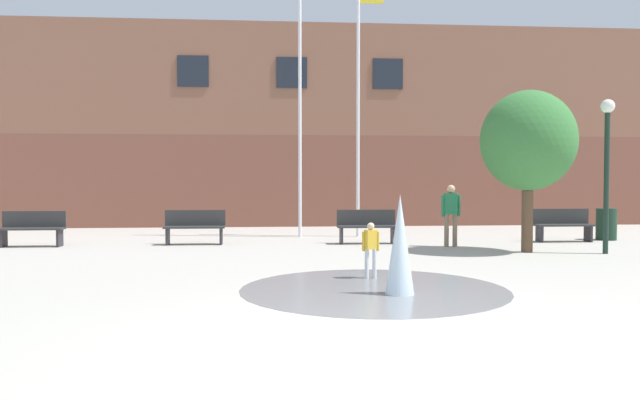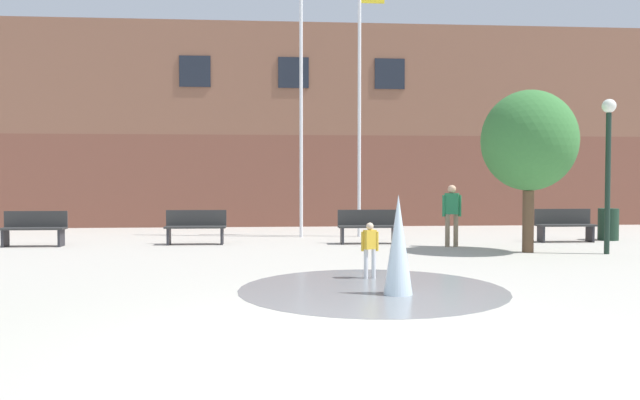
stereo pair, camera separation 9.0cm
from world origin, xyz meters
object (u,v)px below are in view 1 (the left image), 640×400
(lamp_post_right_lane, at_px, (607,152))
(street_tree_near_building, at_px, (528,141))
(trash_can, at_px, (606,224))
(adult_near_bench, at_px, (451,210))
(child_with_pink_shirt, at_px, (371,246))
(flagpole_left, at_px, (301,91))
(park_bench_left_of_flagpoles, at_px, (32,228))
(park_bench_far_right, at_px, (563,224))
(park_bench_center, at_px, (195,226))
(flagpole_right, at_px, (359,98))
(park_bench_under_right_flagpole, at_px, (367,226))

(lamp_post_right_lane, height_order, street_tree_near_building, street_tree_near_building)
(lamp_post_right_lane, relative_size, trash_can, 3.99)
(street_tree_near_building, bearing_deg, adult_near_bench, 137.75)
(lamp_post_right_lane, bearing_deg, child_with_pink_shirt, -152.95)
(trash_can, bearing_deg, flagpole_left, 169.30)
(park_bench_left_of_flagpoles, height_order, park_bench_far_right, same)
(park_bench_left_of_flagpoles, distance_m, street_tree_near_building, 12.59)
(park_bench_center, distance_m, adult_near_bench, 6.74)
(park_bench_far_right, bearing_deg, street_tree_near_building, -131.23)
(park_bench_left_of_flagpoles, distance_m, adult_near_bench, 10.79)
(child_with_pink_shirt, height_order, adult_near_bench, adult_near_bench)
(flagpole_right, bearing_deg, park_bench_center, -158.08)
(flagpole_left, relative_size, lamp_post_right_lane, 2.30)
(lamp_post_right_lane, bearing_deg, park_bench_far_right, 83.58)
(flagpole_right, xyz_separation_m, street_tree_near_building, (3.42, -4.30, -1.53))
(park_bench_far_right, xyz_separation_m, lamp_post_right_lane, (-0.31, -2.74, 1.89))
(trash_can, bearing_deg, flagpole_right, 166.66)
(park_bench_left_of_flagpoles, height_order, street_tree_near_building, street_tree_near_building)
(lamp_post_right_lane, bearing_deg, flagpole_right, 137.13)
(park_bench_center, relative_size, lamp_post_right_lane, 0.45)
(park_bench_center, height_order, flagpole_right, flagpole_right)
(flagpole_right, bearing_deg, lamp_post_right_lane, -42.87)
(park_bench_center, xyz_separation_m, park_bench_under_right_flagpole, (4.60, -0.17, 0.00))
(park_bench_left_of_flagpoles, relative_size, park_bench_center, 1.00)
(park_bench_center, relative_size, park_bench_under_right_flagpole, 1.00)
(flagpole_right, distance_m, trash_can, 8.00)
(adult_near_bench, xyz_separation_m, flagpole_right, (-1.96, 2.97, 3.23))
(park_bench_under_right_flagpole, xyz_separation_m, flagpole_left, (-1.67, 2.05, 3.90))
(park_bench_center, height_order, adult_near_bench, adult_near_bench)
(flagpole_left, height_order, trash_can, flagpole_left)
(park_bench_center, bearing_deg, park_bench_far_right, -0.70)
(child_with_pink_shirt, xyz_separation_m, flagpole_left, (-0.82, 7.84, 3.80))
(lamp_post_right_lane, xyz_separation_m, street_tree_near_building, (-1.70, 0.45, 0.27))
(park_bench_under_right_flagpole, bearing_deg, flagpole_right, 87.69)
(child_with_pink_shirt, bearing_deg, adult_near_bench, 34.58)
(park_bench_far_right, xyz_separation_m, flagpole_left, (-7.18, 2.01, 3.90))
(park_bench_center, distance_m, flagpole_right, 6.25)
(park_bench_left_of_flagpoles, height_order, park_bench_center, same)
(park_bench_center, bearing_deg, street_tree_near_building, -16.61)
(park_bench_left_of_flagpoles, distance_m, flagpole_left, 8.31)
(park_bench_under_right_flagpole, xyz_separation_m, park_bench_far_right, (5.51, 0.04, 0.00))
(park_bench_center, distance_m, lamp_post_right_lane, 10.38)
(park_bench_under_right_flagpole, relative_size, adult_near_bench, 1.01)
(flagpole_left, bearing_deg, park_bench_under_right_flagpole, -50.86)
(park_bench_center, bearing_deg, lamp_post_right_lane, -16.31)
(flagpole_right, bearing_deg, park_bench_under_right_flagpole, -92.31)
(child_with_pink_shirt, xyz_separation_m, street_tree_near_building, (4.35, 3.54, 2.06))
(adult_near_bench, height_order, flagpole_right, flagpole_right)
(child_with_pink_shirt, distance_m, flagpole_left, 8.75)
(flagpole_right, bearing_deg, street_tree_near_building, -51.52)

